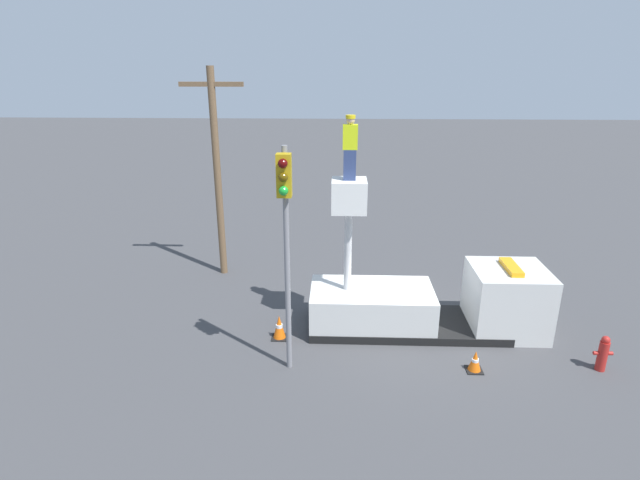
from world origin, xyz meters
TOP-DOWN VIEW (x-y plane):
  - ground_plane at (0.00, 0.00)m, footprint 120.00×120.00m
  - bucket_truck at (0.62, 0.00)m, footprint 6.93×2.12m
  - worker at (-1.83, 0.00)m, footprint 0.40×0.26m
  - traffic_light_pole at (-3.37, -2.35)m, footprint 0.34×0.57m
  - fire_hydrant at (4.81, -2.05)m, footprint 0.49×0.25m
  - traffic_cone_rear at (-3.80, -0.76)m, footprint 0.45×0.45m
  - traffic_cone_curbside at (1.50, -2.21)m, footprint 0.42×0.42m
  - utility_pole at (-6.49, 4.00)m, footprint 2.20×0.26m

SIDE VIEW (x-z plane):
  - ground_plane at x=0.00m, z-range 0.00..0.00m
  - traffic_cone_curbside at x=1.50m, z-range -0.02..0.56m
  - traffic_cone_rear at x=-3.80m, z-range -0.02..0.71m
  - fire_hydrant at x=4.81m, z-range -0.01..0.99m
  - bucket_truck at x=0.62m, z-range -1.44..3.14m
  - utility_pole at x=-6.49m, z-range 0.32..7.85m
  - traffic_light_pole at x=-3.37m, z-range 1.20..7.05m
  - worker at x=-1.83m, z-range 4.58..6.33m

